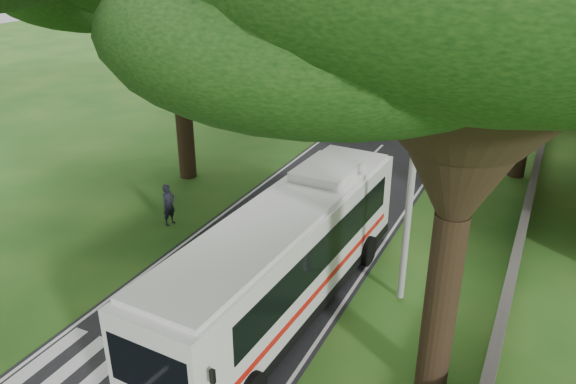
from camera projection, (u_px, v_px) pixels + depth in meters
The scene contains 11 objects.
ground at pixel (176, 352), 17.56m from camera, with size 140.00×140.00×0.00m, color #1D4D16.
road at pixel (398, 130), 38.03m from camera, with size 8.00×120.00×0.04m, color black.
property_wall at pixel (542, 146), 33.36m from camera, with size 0.35×50.00×1.20m, color #383533.
pole_near at pixel (410, 191), 18.55m from camera, with size 1.60×0.24×8.00m.
pole_mid at pixel (494, 73), 34.94m from camera, with size 1.60×0.24×8.00m.
pole_far at pixel (524, 31), 51.32m from camera, with size 1.60×0.24×8.00m.
coach_bus at pixel (285, 257), 18.74m from camera, with size 3.59×13.42×3.93m.
distant_car_a at pixel (413, 71), 51.54m from camera, with size 1.78×4.41×1.50m, color #B4B3B9.
distant_car_b at pixel (447, 46), 63.76m from camera, with size 1.56×4.46×1.47m, color navy.
distant_car_c at pixel (483, 48), 63.34m from camera, with size 1.64×4.03×1.17m, color maroon.
pedestrian at pixel (169, 205), 25.06m from camera, with size 0.71×0.46×1.94m, color black.
Camera 1 is at (9.30, -10.99, 11.78)m, focal length 35.00 mm.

